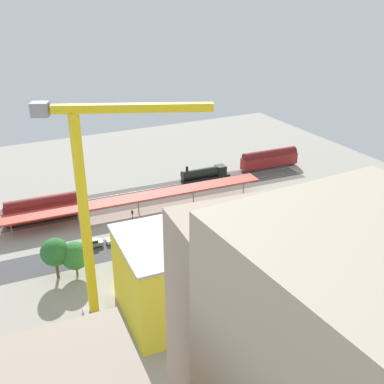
% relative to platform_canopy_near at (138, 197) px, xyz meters
% --- Properties ---
extents(ground_plane, '(164.14, 164.14, 0.00)m').
position_rel_platform_canopy_near_xyz_m(ground_plane, '(-2.00, 11.70, -3.92)').
color(ground_plane, '#9E998C').
rests_on(ground_plane, ground).
extents(rail_bed, '(103.08, 17.86, 0.01)m').
position_rel_platform_canopy_near_xyz_m(rail_bed, '(-2.00, -8.33, -3.92)').
color(rail_bed, '#5B544C').
rests_on(rail_bed, ground).
extents(street_asphalt, '(102.89, 13.69, 0.01)m').
position_rel_platform_canopy_near_xyz_m(street_asphalt, '(-2.00, 15.44, -3.92)').
color(street_asphalt, '#424244').
rests_on(street_asphalt, ground).
extents(track_rails, '(102.48, 11.43, 0.12)m').
position_rel_platform_canopy_near_xyz_m(track_rails, '(-2.00, -8.33, -3.74)').
color(track_rails, '#9E9EA8').
rests_on(track_rails, ground).
extents(platform_canopy_near, '(67.65, 8.15, 4.12)m').
position_rel_platform_canopy_near_xyz_m(platform_canopy_near, '(0.00, 0.00, 0.00)').
color(platform_canopy_near, '#C63D2D').
rests_on(platform_canopy_near, ground).
extents(locomotive, '(15.13, 3.56, 5.23)m').
position_rel_platform_canopy_near_xyz_m(locomotive, '(-25.08, -10.91, -2.03)').
color(locomotive, black).
rests_on(locomotive, ground).
extents(passenger_coach, '(19.21, 4.03, 5.93)m').
position_rel_platform_canopy_near_xyz_m(passenger_coach, '(-47.54, -10.92, -0.83)').
color(passenger_coach, black).
rests_on(passenger_coach, ground).
extents(freight_coach_far, '(17.82, 3.85, 6.26)m').
position_rel_platform_canopy_near_xyz_m(freight_coach_far, '(22.59, -5.75, -0.62)').
color(freight_coach_far, black).
rests_on(freight_coach_far, ground).
extents(parked_car_0, '(4.77, 1.91, 1.66)m').
position_rel_platform_canopy_near_xyz_m(parked_car_0, '(-15.26, 11.83, -3.18)').
color(parked_car_0, black).
rests_on(parked_car_0, ground).
extents(parked_car_1, '(4.43, 2.08, 1.75)m').
position_rel_platform_canopy_near_xyz_m(parked_car_1, '(-9.30, 11.71, -3.14)').
color(parked_car_1, black).
rests_on(parked_car_1, ground).
extents(parked_car_2, '(4.79, 2.11, 1.69)m').
position_rel_platform_canopy_near_xyz_m(parked_car_2, '(-3.25, 11.55, -3.16)').
color(parked_car_2, black).
rests_on(parked_car_2, ground).
extents(parked_car_3, '(4.35, 2.10, 1.74)m').
position_rel_platform_canopy_near_xyz_m(parked_car_3, '(2.86, 12.05, -3.15)').
color(parked_car_3, black).
rests_on(parked_car_3, ground).
extents(parked_car_4, '(4.37, 1.92, 1.78)m').
position_rel_platform_canopy_near_xyz_m(parked_car_4, '(9.83, 12.27, -3.14)').
color(parked_car_4, black).
rests_on(parked_car_4, ground).
extents(parked_car_5, '(4.65, 1.92, 1.81)m').
position_rel_platform_canopy_near_xyz_m(parked_car_5, '(15.17, 12.01, -3.12)').
color(parked_car_5, black).
rests_on(parked_car_5, ground).
extents(construction_building, '(28.90, 18.05, 14.48)m').
position_rel_platform_canopy_near_xyz_m(construction_building, '(2.35, 40.06, 3.32)').
color(construction_building, yellow).
rests_on(construction_building, ground).
extents(construction_roof_slab, '(29.53, 18.68, 0.40)m').
position_rel_platform_canopy_near_xyz_m(construction_roof_slab, '(2.35, 40.06, 10.75)').
color(construction_roof_slab, '#ADA89E').
rests_on(construction_roof_slab, construction_building).
extents(tower_crane, '(24.20, 11.41, 37.49)m').
position_rel_platform_canopy_near_xyz_m(tower_crane, '(19.19, 35.77, 18.07)').
color(tower_crane, gray).
rests_on(tower_crane, ground).
extents(box_truck_0, '(9.55, 2.81, 3.30)m').
position_rel_platform_canopy_near_xyz_m(box_truck_0, '(7.08, 27.32, -2.28)').
color(box_truck_0, black).
rests_on(box_truck_0, ground).
extents(box_truck_1, '(9.71, 2.77, 3.14)m').
position_rel_platform_canopy_near_xyz_m(box_truck_1, '(3.02, 24.88, -2.35)').
color(box_truck_1, black).
rests_on(box_truck_1, ground).
extents(box_truck_2, '(9.52, 3.03, 3.36)m').
position_rel_platform_canopy_near_xyz_m(box_truck_2, '(7.99, 25.88, -2.28)').
color(box_truck_2, black).
rests_on(box_truck_2, ground).
extents(street_tree_0, '(4.21, 4.21, 7.20)m').
position_rel_platform_canopy_near_xyz_m(street_tree_0, '(10.13, 19.79, 1.14)').
color(street_tree_0, brown).
rests_on(street_tree_0, ground).
extents(street_tree_1, '(5.16, 5.16, 7.40)m').
position_rel_platform_canopy_near_xyz_m(street_tree_1, '(-29.37, 21.13, 0.88)').
color(street_tree_1, brown).
rests_on(street_tree_1, ground).
extents(street_tree_2, '(4.57, 4.57, 7.79)m').
position_rel_platform_canopy_near_xyz_m(street_tree_2, '(-17.36, 20.09, 1.54)').
color(street_tree_2, brown).
rests_on(street_tree_2, ground).
extents(street_tree_3, '(5.47, 5.47, 8.59)m').
position_rel_platform_canopy_near_xyz_m(street_tree_3, '(24.25, 20.51, 1.90)').
color(street_tree_3, brown).
rests_on(street_tree_3, ground).
extents(street_tree_4, '(5.58, 5.58, 7.73)m').
position_rel_platform_canopy_near_xyz_m(street_tree_4, '(-8.12, 21.14, 1.01)').
color(street_tree_4, brown).
rests_on(street_tree_4, ground).
extents(street_tree_5, '(5.59, 5.59, 7.33)m').
position_rel_platform_canopy_near_xyz_m(street_tree_5, '(20.68, 21.30, 0.60)').
color(street_tree_5, brown).
rests_on(street_tree_5, ground).
extents(traffic_light, '(0.50, 0.36, 6.10)m').
position_rel_platform_canopy_near_xyz_m(traffic_light, '(5.15, 10.51, 0.15)').
color(traffic_light, '#333333').
rests_on(traffic_light, ground).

